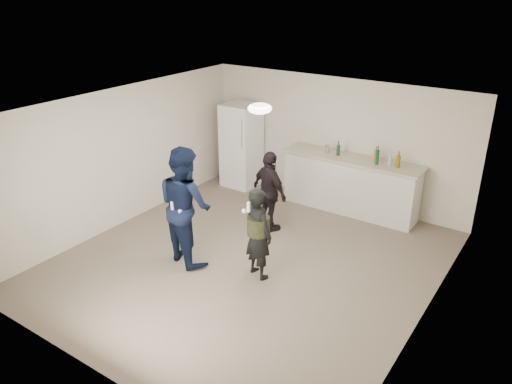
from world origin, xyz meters
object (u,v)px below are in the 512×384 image
Objects in this scene: woman at (258,233)px; spectator at (270,192)px; fridge at (241,145)px; man at (185,205)px; shaker at (327,149)px; counter at (350,186)px.

spectator is at bearing -45.31° from woman.
man reaches higher than fridge.
fridge is 2.02m from shaker.
spectator is (0.54, 1.60, -0.21)m from man.
shaker is 3.27m from man.
shaker is 2.97m from woman.
man is 1.32× the size of woman.
counter is 1.78m from spectator.
fridge reaches higher than counter.
spectator is at bearing -41.55° from fridge.
counter is 1.36× the size of man.
fridge is 0.94× the size of man.
fridge reaches higher than spectator.
spectator is at bearing -91.61° from man.
counter is 1.75× the size of spectator.
shaker is at bearing 1.98° from fridge.
shaker is (-0.52, -0.00, 0.65)m from counter.
man reaches higher than woman.
fridge is 1.21× the size of spectator.
woman is 1.52m from spectator.
shaker is (2.00, 0.07, 0.28)m from fridge.
woman is at bearing -93.49° from counter.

